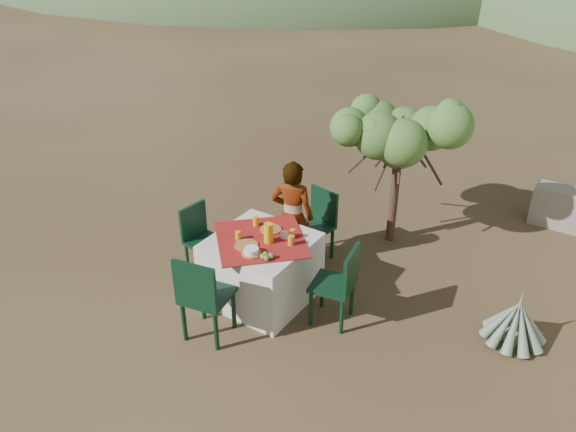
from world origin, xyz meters
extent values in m
plane|color=#342517|center=(0.00, 0.00, 0.00)|extent=(160.00, 160.00, 0.00)
cube|color=silver|center=(0.21, -0.17, 0.38)|extent=(1.02, 1.02, 0.75)
cube|color=maroon|center=(0.21, -0.17, 0.76)|extent=(1.30, 1.30, 0.01)
cylinder|color=black|center=(0.08, 0.70, 0.22)|extent=(0.04, 0.04, 0.44)
cylinder|color=black|center=(0.41, 0.64, 0.22)|extent=(0.04, 0.04, 0.44)
cylinder|color=black|center=(0.14, 1.02, 0.22)|extent=(0.04, 0.04, 0.44)
cylinder|color=black|center=(0.47, 0.96, 0.22)|extent=(0.04, 0.04, 0.44)
cube|color=black|center=(0.27, 0.83, 0.44)|extent=(0.48, 0.48, 0.04)
cube|color=black|center=(0.31, 1.01, 0.67)|extent=(0.41, 0.11, 0.43)
cylinder|color=black|center=(0.28, -0.76, 0.24)|extent=(0.05, 0.05, 0.49)
cylinder|color=black|center=(-0.08, -0.83, 0.24)|extent=(0.05, 0.05, 0.49)
cylinder|color=black|center=(0.35, -1.12, 0.24)|extent=(0.05, 0.05, 0.49)
cylinder|color=black|center=(-0.02, -1.19, 0.24)|extent=(0.05, 0.05, 0.49)
cube|color=black|center=(0.13, -0.98, 0.49)|extent=(0.53, 0.53, 0.04)
cube|color=black|center=(0.17, -1.18, 0.75)|extent=(0.45, 0.13, 0.48)
cylinder|color=black|center=(-0.50, -0.31, 0.21)|extent=(0.04, 0.04, 0.42)
cylinder|color=black|center=(-0.47, 0.00, 0.21)|extent=(0.04, 0.04, 0.42)
cylinder|color=black|center=(-0.81, -0.28, 0.21)|extent=(0.04, 0.04, 0.42)
cylinder|color=black|center=(-0.78, 0.03, 0.21)|extent=(0.04, 0.04, 0.42)
cube|color=black|center=(-0.64, -0.14, 0.42)|extent=(0.43, 0.43, 0.04)
cube|color=black|center=(-0.82, -0.12, 0.64)|extent=(0.07, 0.39, 0.41)
cylinder|color=black|center=(0.86, 0.05, 0.23)|extent=(0.04, 0.04, 0.45)
cylinder|color=black|center=(0.92, -0.28, 0.23)|extent=(0.04, 0.04, 0.45)
cylinder|color=black|center=(1.20, 0.11, 0.23)|extent=(0.04, 0.04, 0.45)
cylinder|color=black|center=(1.26, -0.22, 0.23)|extent=(0.04, 0.04, 0.45)
cube|color=black|center=(1.06, -0.09, 0.45)|extent=(0.49, 0.49, 0.04)
cube|color=black|center=(1.25, -0.05, 0.69)|extent=(0.11, 0.42, 0.44)
imported|color=#8C6651|center=(0.17, 0.52, 0.70)|extent=(0.59, 0.47, 1.40)
cylinder|color=#432C21|center=(0.89, 1.78, 0.65)|extent=(0.11, 0.11, 1.30)
sphere|color=#386525|center=(0.89, 1.78, 1.30)|extent=(0.56, 0.56, 0.56)
sphere|color=#386525|center=(1.40, 1.78, 1.44)|extent=(0.52, 0.52, 0.52)
sphere|color=#386525|center=(0.42, 1.87, 1.40)|extent=(0.48, 0.48, 0.48)
sphere|color=#386525|center=(0.98, 2.29, 1.49)|extent=(0.50, 0.50, 0.50)
sphere|color=#386525|center=(0.94, 1.32, 1.35)|extent=(0.45, 0.45, 0.45)
sphere|color=slate|center=(2.76, 0.65, 0.04)|extent=(0.21, 0.21, 0.21)
cone|color=slate|center=(2.76, 0.65, 0.32)|extent=(0.12, 0.12, 0.62)
cone|color=slate|center=(2.89, 0.70, 0.25)|extent=(0.37, 0.22, 0.53)
cone|color=slate|center=(2.84, 0.76, 0.25)|extent=(0.27, 0.34, 0.54)
cone|color=slate|center=(2.76, 0.79, 0.25)|extent=(0.13, 0.38, 0.52)
cone|color=slate|center=(2.68, 0.76, 0.25)|extent=(0.29, 0.33, 0.54)
cone|color=slate|center=(2.63, 0.68, 0.25)|extent=(0.38, 0.19, 0.53)
cone|color=slate|center=(2.63, 0.60, 0.25)|extent=(0.37, 0.22, 0.53)
cone|color=slate|center=(2.69, 0.53, 0.25)|extent=(0.27, 0.34, 0.54)
cone|color=slate|center=(2.77, 0.51, 0.25)|extent=(0.13, 0.38, 0.52)
cone|color=slate|center=(2.85, 0.54, 0.25)|extent=(0.29, 0.33, 0.54)
cone|color=slate|center=(2.90, 0.61, 0.25)|extent=(0.38, 0.19, 0.53)
cylinder|color=brown|center=(0.19, 0.05, 0.77)|extent=(0.24, 0.24, 0.01)
cylinder|color=brown|center=(0.17, -0.37, 0.77)|extent=(0.25, 0.25, 0.01)
cylinder|color=#E0A50E|center=(-0.01, 0.04, 0.82)|extent=(0.07, 0.07, 0.11)
cylinder|color=#E0A50E|center=(0.02, -0.31, 0.81)|extent=(0.06, 0.06, 0.10)
cylinder|color=#E0A50E|center=(0.32, -0.17, 0.87)|extent=(0.10, 0.10, 0.22)
cylinder|color=brown|center=(0.30, -0.46, 0.77)|extent=(0.21, 0.21, 0.01)
cylinder|color=white|center=(0.30, -0.46, 0.80)|extent=(0.15, 0.15, 0.06)
cylinder|color=orange|center=(0.54, -0.09, 0.82)|extent=(0.07, 0.07, 0.11)
cylinder|color=orange|center=(0.47, 0.05, 0.81)|extent=(0.06, 0.06, 0.10)
cube|color=white|center=(0.42, -0.02, 0.81)|extent=(0.07, 0.05, 0.09)
sphere|color=olive|center=(0.46, -0.43, 0.79)|extent=(0.06, 0.06, 0.06)
sphere|color=olive|center=(0.52, -0.42, 0.79)|extent=(0.06, 0.06, 0.06)
sphere|color=olive|center=(0.50, -0.47, 0.79)|extent=(0.06, 0.06, 0.06)
sphere|color=olive|center=(0.46, -0.47, 0.79)|extent=(0.06, 0.06, 0.06)
camera|label=1|loc=(3.29, -4.28, 3.91)|focal=35.00mm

